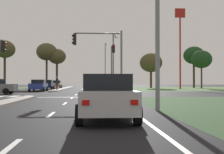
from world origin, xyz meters
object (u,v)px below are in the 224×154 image
Objects in this scene: treeline_fifth at (151,63)px; treeline_sixth at (194,56)px; treeline_second at (5,50)px; street_lamp_third at (114,58)px; car_blue_second at (39,85)px; car_navy_near at (48,85)px; car_beige_fifth at (56,84)px; traffic_signal_far_right at (112,60)px; treeline_third at (47,52)px; car_silver_fourth at (106,97)px; traffic_signal_near_right at (104,51)px; pedestrian_at_median at (57,82)px; fastfood_pole_sign at (180,32)px; treeline_fourth at (57,57)px; street_lamp_fourth at (105,63)px; treeline_seventh at (201,59)px.

treeline_fifth is 9.23m from treeline_sixth.
street_lamp_third is at bearing -44.18° from treeline_second.
car_blue_second is at bearing -132.58° from treeline_fifth.
car_navy_near is 10.49m from car_beige_fifth.
treeline_second is (-20.39, 25.04, 3.83)m from traffic_signal_far_right.
car_blue_second is 0.53× the size of treeline_third.
car_navy_near is at bearing -80.13° from treeline_third.
treeline_second reaches higher than treeline_sixth.
treeline_sixth reaches higher than car_silver_fourth.
car_navy_near is 0.46× the size of treeline_second.
traffic_signal_near_right is 3.06× the size of pedestrian_at_median.
fastfood_pole_sign is 1.86× the size of treeline_fourth.
treeline_second is at bearing 117.08° from traffic_signal_near_right.
treeline_sixth is (20.99, 51.78, 6.06)m from car_silver_fourth.
car_silver_fourth is 0.30× the size of fastfood_pole_sign.
car_silver_fourth is at bearing 104.08° from car_blue_second.
traffic_signal_far_right is 23.70m from treeline_third.
street_lamp_fourth reaches higher than treeline_third.
treeline_fourth is at bearing -20.14° from treeline_second.
treeline_third reaches higher than car_silver_fourth.
treeline_seventh is (28.77, -3.89, 4.90)m from car_beige_fifth.
fastfood_pole_sign is at bearing -21.27° from pedestrian_at_median.
car_navy_near is at bearing 58.53° from pedestrian_at_median.
treeline_seventh reaches higher than traffic_signal_near_right.
car_beige_fifth is 0.76× the size of traffic_signal_far_right.
car_silver_fourth is 53.88m from treeline_fifth.
street_lamp_third is 29.32m from treeline_second.
treeline_third reaches higher than pedestrian_at_median.
treeline_sixth is (28.32, 3.66, 0.73)m from treeline_fourth.
street_lamp_third is 1.08× the size of treeline_seventh.
treeline_fifth is (30.30, 0.18, -2.57)m from treeline_second.
traffic_signal_far_right is 31.00m from street_lamp_fourth.
treeline_sixth is at bearing -144.07° from car_blue_second.
pedestrian_at_median is at bearing -129.86° from treeline_fifth.
traffic_signal_far_right is at bearing -66.03° from treeline_fourth.
car_blue_second reaches higher than car_silver_fourth.
treeline_fifth is (19.67, 21.41, 4.49)m from car_blue_second.
car_navy_near is 0.52× the size of treeline_third.
treeline_fifth is at bearing 0.34° from treeline_second.
car_blue_second is 0.62× the size of treeline_seventh.
treeline_fifth is at bearing 72.85° from traffic_signal_near_right.
car_navy_near is 2.45× the size of pedestrian_at_median.
treeline_seventh is (39.37, -4.84, -2.18)m from treeline_second.
treeline_sixth is (28.75, 20.84, 6.04)m from car_blue_second.
pedestrian_at_median is 0.21× the size of treeline_third.
treeline_third is at bearing -170.02° from treeline_fourth.
treeline_fourth is 1.03× the size of treeline_seventh.
treeline_second is at bearing -164.18° from street_lamp_fourth.
treeline_third is (-11.75, 15.91, 2.41)m from street_lamp_third.
fastfood_pole_sign is at bearing 48.34° from traffic_signal_far_right.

